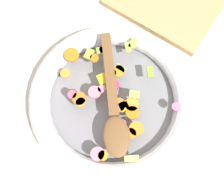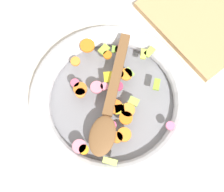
% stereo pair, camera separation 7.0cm
% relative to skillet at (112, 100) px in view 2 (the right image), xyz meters
% --- Properties ---
extents(ground_plane, '(4.00, 4.00, 0.00)m').
position_rel_skillet_xyz_m(ground_plane, '(0.00, 0.00, -0.02)').
color(ground_plane, beige).
extents(skillet, '(0.39, 0.39, 0.05)m').
position_rel_skillet_xyz_m(skillet, '(0.00, 0.00, 0.00)').
color(skillet, slate).
rests_on(skillet, ground_plane).
extents(chopped_vegetables, '(0.30, 0.30, 0.01)m').
position_rel_skillet_xyz_m(chopped_vegetables, '(-0.01, 0.00, 0.03)').
color(chopped_vegetables, orange).
rests_on(chopped_vegetables, skillet).
extents(wooden_spoon, '(0.21, 0.25, 0.01)m').
position_rel_skillet_xyz_m(wooden_spoon, '(0.02, -0.02, 0.04)').
color(wooden_spoon, brown).
rests_on(wooden_spoon, chopped_vegetables).
extents(cutting_board, '(0.28, 0.21, 0.02)m').
position_rel_skillet_xyz_m(cutting_board, '(-0.04, 0.32, -0.01)').
color(cutting_board, tan).
rests_on(cutting_board, ground_plane).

